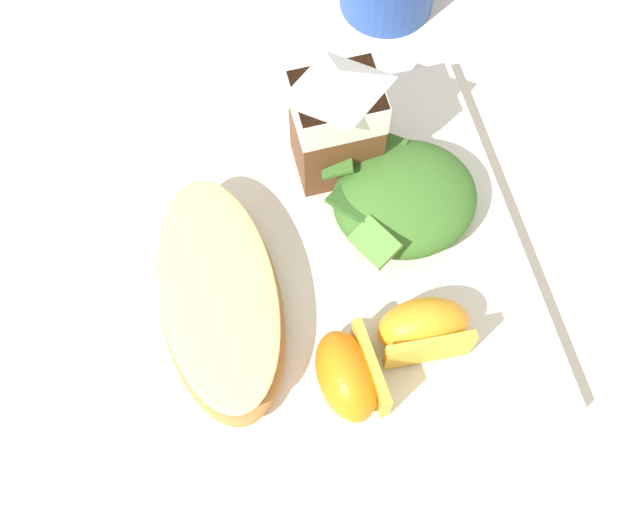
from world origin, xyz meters
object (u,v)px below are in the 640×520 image
(cheesy_pizza_bread, at_px, (220,298))
(white_plate, at_px, (320,270))
(green_salad_pile, at_px, (404,198))
(milk_carton, at_px, (337,117))
(orange_wedge_front, at_px, (349,375))
(orange_wedge_middle, at_px, (424,329))

(cheesy_pizza_bread, bearing_deg, white_plate, 10.40)
(green_salad_pile, bearing_deg, cheesy_pizza_bread, -164.24)
(white_plate, relative_size, milk_carton, 2.55)
(white_plate, relative_size, cheesy_pizza_bread, 1.63)
(white_plate, height_order, cheesy_pizza_bread, cheesy_pizza_bread)
(green_salad_pile, distance_m, milk_carton, 0.07)
(white_plate, distance_m, milk_carton, 0.11)
(cheesy_pizza_bread, height_order, orange_wedge_front, orange_wedge_front)
(white_plate, bearing_deg, orange_wedge_middle, -52.87)
(orange_wedge_front, bearing_deg, cheesy_pizza_bread, 133.59)
(green_salad_pile, height_order, orange_wedge_middle, green_salad_pile)
(white_plate, height_order, orange_wedge_front, orange_wedge_front)
(cheesy_pizza_bread, relative_size, green_salad_pile, 1.64)
(milk_carton, bearing_deg, green_salad_pile, -55.31)
(white_plate, distance_m, orange_wedge_middle, 0.09)
(milk_carton, distance_m, orange_wedge_front, 0.17)
(cheesy_pizza_bread, height_order, green_salad_pile, green_salad_pile)
(green_salad_pile, distance_m, orange_wedge_middle, 0.09)
(orange_wedge_front, bearing_deg, orange_wedge_middle, 17.41)
(cheesy_pizza_bread, relative_size, orange_wedge_front, 2.76)
(milk_carton, relative_size, orange_wedge_front, 1.77)
(orange_wedge_front, distance_m, orange_wedge_middle, 0.06)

